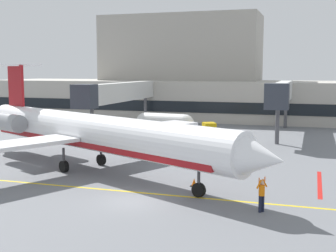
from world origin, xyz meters
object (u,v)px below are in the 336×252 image
Objects in this scene: regional_jet at (89,132)px; fuel_tank at (165,122)px; belt_loader at (208,132)px; baggage_tug at (111,134)px; marshaller at (262,194)px.

regional_jet is 21.18m from fuel_tank.
baggage_tug is at bearing -152.11° from belt_loader.
baggage_tug is at bearing -111.95° from fuel_tank.
regional_jet is at bearing -88.09° from fuel_tank.
marshaller is (14.80, -27.76, -0.40)m from fuel_tank.
baggage_tug reaches higher than marshaller.
marshaller is at bearing -61.93° from fuel_tank.
regional_jet is 15.79× the size of marshaller.
regional_jet is 9.97× the size of baggage_tug.
fuel_tank is (-0.71, 21.10, -1.62)m from regional_jet.
fuel_tank is at bearing 118.07° from marshaller.
regional_jet is at bearing -72.25° from baggage_tug.
regional_jet is 15.72m from marshaller.
baggage_tug is 0.41× the size of fuel_tank.
belt_loader is (9.55, 5.05, 0.02)m from baggage_tug.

